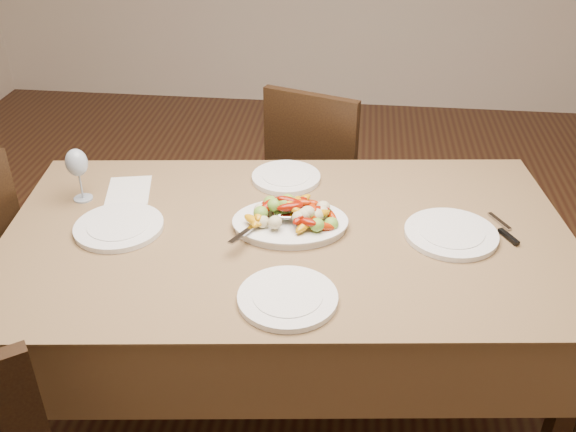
{
  "coord_description": "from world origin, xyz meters",
  "views": [
    {
      "loc": [
        0.34,
        -1.78,
        1.89
      ],
      "look_at": [
        0.14,
        -0.05,
        0.82
      ],
      "focal_mm": 40.0,
      "sensor_mm": 36.0,
      "label": 1
    }
  ],
  "objects_px": {
    "plate_right": "(451,234)",
    "plate_near": "(288,298)",
    "dining_table": "(288,322)",
    "plate_far": "(286,178)",
    "serving_platter": "(290,224)",
    "chair_far": "(326,177)",
    "wine_glass": "(79,173)",
    "plate_left": "(119,227)"
  },
  "relations": [
    {
      "from": "dining_table",
      "to": "plate_far",
      "type": "distance_m",
      "value": 0.53
    },
    {
      "from": "dining_table",
      "to": "wine_glass",
      "type": "height_order",
      "value": "wine_glass"
    },
    {
      "from": "dining_table",
      "to": "wine_glass",
      "type": "bearing_deg",
      "value": 170.04
    },
    {
      "from": "dining_table",
      "to": "plate_near",
      "type": "distance_m",
      "value": 0.52
    },
    {
      "from": "wine_glass",
      "to": "plate_right",
      "type": "bearing_deg",
      "value": -4.26
    },
    {
      "from": "plate_far",
      "to": "plate_near",
      "type": "height_order",
      "value": "same"
    },
    {
      "from": "dining_table",
      "to": "chair_far",
      "type": "height_order",
      "value": "chair_far"
    },
    {
      "from": "plate_near",
      "to": "plate_right",
      "type": "bearing_deg",
      "value": 38.35
    },
    {
      "from": "plate_right",
      "to": "plate_near",
      "type": "distance_m",
      "value": 0.62
    },
    {
      "from": "plate_near",
      "to": "plate_far",
      "type": "bearing_deg",
      "value": 97.08
    },
    {
      "from": "plate_left",
      "to": "plate_far",
      "type": "relative_size",
      "value": 1.14
    },
    {
      "from": "dining_table",
      "to": "chair_far",
      "type": "distance_m",
      "value": 0.93
    },
    {
      "from": "plate_left",
      "to": "wine_glass",
      "type": "distance_m",
      "value": 0.28
    },
    {
      "from": "dining_table",
      "to": "plate_right",
      "type": "height_order",
      "value": "plate_right"
    },
    {
      "from": "wine_glass",
      "to": "plate_left",
      "type": "bearing_deg",
      "value": -42.5
    },
    {
      "from": "chair_far",
      "to": "wine_glass",
      "type": "relative_size",
      "value": 4.64
    },
    {
      "from": "dining_table",
      "to": "chair_far",
      "type": "relative_size",
      "value": 1.94
    },
    {
      "from": "serving_platter",
      "to": "plate_near",
      "type": "relative_size",
      "value": 1.3
    },
    {
      "from": "chair_far",
      "to": "plate_far",
      "type": "relative_size",
      "value": 3.74
    },
    {
      "from": "wine_glass",
      "to": "plate_far",
      "type": "bearing_deg",
      "value": 17.87
    },
    {
      "from": "plate_left",
      "to": "plate_near",
      "type": "distance_m",
      "value": 0.66
    },
    {
      "from": "dining_table",
      "to": "plate_near",
      "type": "xyz_separation_m",
      "value": [
        0.04,
        -0.35,
        0.39
      ]
    },
    {
      "from": "dining_table",
      "to": "wine_glass",
      "type": "relative_size",
      "value": 8.98
    },
    {
      "from": "dining_table",
      "to": "serving_platter",
      "type": "distance_m",
      "value": 0.39
    },
    {
      "from": "plate_right",
      "to": "plate_left",
      "type": "bearing_deg",
      "value": -175.64
    },
    {
      "from": "plate_far",
      "to": "plate_near",
      "type": "xyz_separation_m",
      "value": [
        0.09,
        -0.7,
        0.0
      ]
    },
    {
      "from": "plate_right",
      "to": "plate_far",
      "type": "relative_size",
      "value": 1.17
    },
    {
      "from": "plate_right",
      "to": "dining_table",
      "type": "bearing_deg",
      "value": -176.04
    },
    {
      "from": "plate_near",
      "to": "chair_far",
      "type": "bearing_deg",
      "value": 88.52
    },
    {
      "from": "serving_platter",
      "to": "chair_far",
      "type": "bearing_deg",
      "value": 85.65
    },
    {
      "from": "serving_platter",
      "to": "plate_near",
      "type": "height_order",
      "value": "serving_platter"
    },
    {
      "from": "dining_table",
      "to": "serving_platter",
      "type": "bearing_deg",
      "value": 82.52
    },
    {
      "from": "dining_table",
      "to": "plate_left",
      "type": "relative_size",
      "value": 6.37
    },
    {
      "from": "serving_platter",
      "to": "plate_right",
      "type": "height_order",
      "value": "serving_platter"
    },
    {
      "from": "chair_far",
      "to": "plate_near",
      "type": "relative_size",
      "value": 3.39
    },
    {
      "from": "wine_glass",
      "to": "serving_platter",
      "type": "bearing_deg",
      "value": -7.71
    },
    {
      "from": "serving_platter",
      "to": "wine_glass",
      "type": "distance_m",
      "value": 0.76
    },
    {
      "from": "plate_right",
      "to": "plate_near",
      "type": "xyz_separation_m",
      "value": [
        -0.48,
        -0.38,
        0.0
      ]
    },
    {
      "from": "serving_platter",
      "to": "plate_near",
      "type": "bearing_deg",
      "value": -84.65
    },
    {
      "from": "plate_right",
      "to": "plate_far",
      "type": "xyz_separation_m",
      "value": [
        -0.57,
        0.32,
        0.0
      ]
    },
    {
      "from": "serving_platter",
      "to": "plate_right",
      "type": "xyz_separation_m",
      "value": [
        0.52,
        0.01,
        -0.0
      ]
    },
    {
      "from": "plate_right",
      "to": "serving_platter",
      "type": "bearing_deg",
      "value": -179.25
    }
  ]
}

